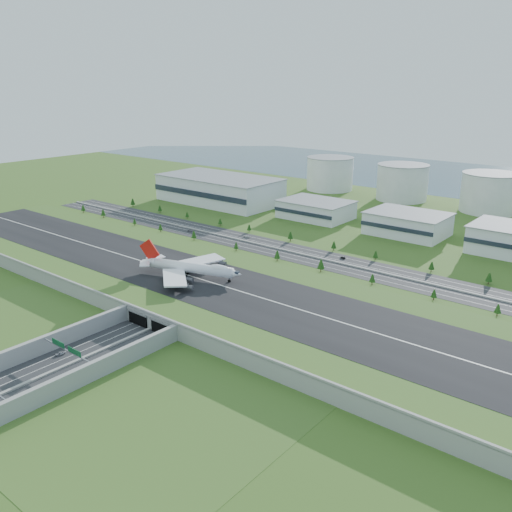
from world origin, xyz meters
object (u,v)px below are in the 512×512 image
Objects in this scene: car_0 at (60,353)px; car_2 at (131,350)px; car_5 at (343,258)px; fuel_tank_a at (330,174)px; boeing_747 at (190,268)px; car_7 at (247,237)px; car_4 at (190,231)px.

car_2 is (21.48, 22.01, -0.06)m from car_0.
car_5 is (6.53, 175.17, -0.02)m from car_2.
car_0 is 1.07× the size of car_5.
fuel_tank_a reaches higher than boeing_747.
car_2 is at bearing -71.05° from fuel_tank_a.
car_0 is at bearing 25.01° from car_2.
car_0 is 203.50m from car_7.
boeing_747 reaches higher than car_7.
fuel_tank_a reaches higher than car_7.
car_2 is at bearing -82.43° from boeing_747.
car_4 is 48.99m from car_7.
fuel_tank_a is at bearing -2.64° from car_4.
car_4 is at bearing 135.72° from car_0.
fuel_tank_a is 0.80× the size of boeing_747.
car_2 is 175.30m from car_5.
car_7 reaches higher than car_0.
car_0 is 0.80× the size of car_7.
car_5 is at bearing -56.24° from fuel_tank_a.
boeing_747 reaches higher than car_5.
boeing_747 is 113.95m from car_7.
car_5 is 83.98m from car_7.
boeing_747 reaches higher than car_4.
car_2 is (130.54, -380.20, -16.69)m from fuel_tank_a.
fuel_tank_a is 247.19m from car_5.
car_7 is (46.59, 15.15, 0.00)m from car_4.
car_4 is 131.62m from car_5.
car_4 is (-102.54, 180.51, 0.04)m from car_0.
car_7 is at bearing 95.77° from boeing_747.
car_0 is at bearing -74.83° from fuel_tank_a.
car_5 is 0.75× the size of car_7.
car_7 reaches higher than car_5.
boeing_747 is at bearing -72.50° from fuel_tank_a.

